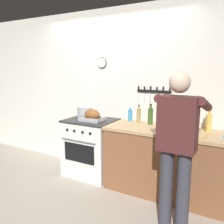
# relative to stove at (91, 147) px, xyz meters

# --- Properties ---
(ground_plane) EXTENTS (8.00, 8.00, 0.00)m
(ground_plane) POSITION_rel_stove_xyz_m (0.22, -0.99, -0.45)
(ground_plane) COLOR #A89E8E
(wall_back) EXTENTS (6.00, 0.13, 2.60)m
(wall_back) POSITION_rel_stove_xyz_m (0.22, 0.36, 0.85)
(wall_back) COLOR white
(wall_back) RESTS_ON ground
(counter_block) EXTENTS (2.03, 0.65, 0.90)m
(counter_block) POSITION_rel_stove_xyz_m (1.43, 0.00, 0.01)
(counter_block) COLOR brown
(counter_block) RESTS_ON ground
(stove) EXTENTS (0.76, 0.67, 0.90)m
(stove) POSITION_rel_stove_xyz_m (0.00, 0.00, 0.00)
(stove) COLOR white
(stove) RESTS_ON ground
(person_cook) EXTENTS (0.51, 0.63, 1.66)m
(person_cook) POSITION_rel_stove_xyz_m (1.51, -0.63, 0.50)
(person_cook) COLOR #383842
(person_cook) RESTS_ON ground
(roasting_pan) EXTENTS (0.35, 0.26, 0.18)m
(roasting_pan) POSITION_rel_stove_xyz_m (0.08, -0.07, 0.53)
(roasting_pan) COLOR #B7B7BC
(roasting_pan) RESTS_ON stove
(stock_pot) EXTENTS (0.24, 0.24, 0.17)m
(stock_pot) POSITION_rel_stove_xyz_m (-0.20, 0.12, 0.54)
(stock_pot) COLOR #B7B7BC
(stock_pot) RESTS_ON stove
(cutting_board) EXTENTS (0.36, 0.24, 0.02)m
(cutting_board) POSITION_rel_stove_xyz_m (1.55, -0.11, 0.46)
(cutting_board) COLOR tan
(cutting_board) RESTS_ON counter_block
(bottle_vinegar) EXTENTS (0.06, 0.06, 0.26)m
(bottle_vinegar) POSITION_rel_stove_xyz_m (0.72, 0.21, 0.56)
(bottle_vinegar) COLOR #997F4C
(bottle_vinegar) RESTS_ON counter_block
(bottle_soy_sauce) EXTENTS (0.06, 0.06, 0.21)m
(bottle_soy_sauce) POSITION_rel_stove_xyz_m (1.55, 0.08, 0.54)
(bottle_soy_sauce) COLOR black
(bottle_soy_sauce) RESTS_ON counter_block
(bottle_dish_soap) EXTENTS (0.06, 0.06, 0.22)m
(bottle_dish_soap) POSITION_rel_stove_xyz_m (0.57, 0.23, 0.54)
(bottle_dish_soap) COLOR #338CCC
(bottle_dish_soap) RESTS_ON counter_block
(bottle_olive_oil) EXTENTS (0.07, 0.07, 0.29)m
(bottle_olive_oil) POSITION_rel_stove_xyz_m (0.92, 0.17, 0.57)
(bottle_olive_oil) COLOR #385623
(bottle_olive_oil) RESTS_ON counter_block
(bottle_hot_sauce) EXTENTS (0.05, 0.05, 0.16)m
(bottle_hot_sauce) POSITION_rel_stove_xyz_m (1.30, 0.24, 0.52)
(bottle_hot_sauce) COLOR red
(bottle_hot_sauce) RESTS_ON counter_block
(bottle_cooking_oil) EXTENTS (0.08, 0.08, 0.29)m
(bottle_cooking_oil) POSITION_rel_stove_xyz_m (1.71, 0.14, 0.57)
(bottle_cooking_oil) COLOR gold
(bottle_cooking_oil) RESTS_ON counter_block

